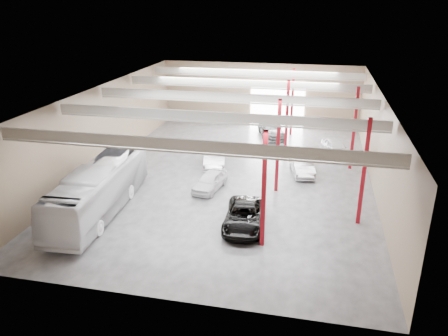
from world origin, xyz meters
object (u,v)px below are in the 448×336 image
at_px(coach_bus, 99,189).
at_px(car_row_c, 271,129).
at_px(black_sedan, 244,216).
at_px(car_right_near, 302,165).
at_px(car_right_far, 335,148).
at_px(car_row_a, 210,181).
at_px(car_row_b, 215,156).

height_order(coach_bus, car_row_c, coach_bus).
bearing_deg(coach_bus, black_sedan, -3.66).
height_order(black_sedan, car_right_near, car_right_near).
xyz_separation_m(car_row_c, car_right_far, (6.49, -4.81, -0.07)).
bearing_deg(coach_bus, car_right_near, 34.23).
distance_m(car_row_a, car_row_b, 5.27).
height_order(car_row_b, car_row_c, car_row_b).
height_order(black_sedan, car_row_c, car_row_c).
bearing_deg(car_right_far, car_row_c, 127.03).
xyz_separation_m(car_row_a, car_right_far, (9.43, 10.05, 0.05)).
xyz_separation_m(black_sedan, car_row_b, (-4.40, 10.40, 0.10)).
height_order(black_sedan, car_row_a, black_sedan).
bearing_deg(car_row_a, coach_bus, -130.05).
bearing_deg(car_row_b, black_sedan, -78.86).
relative_size(coach_bus, black_sedan, 2.24).
bearing_deg(car_right_far, black_sedan, -127.62).
bearing_deg(car_row_b, car_right_far, 13.44).
bearing_deg(car_right_near, car_row_a, -155.58).
distance_m(car_row_a, car_row_c, 15.14).
distance_m(black_sedan, car_row_c, 20.07).
distance_m(car_row_b, car_row_c, 10.38).
height_order(car_row_b, car_right_near, car_row_b).
bearing_deg(car_row_b, car_right_near, -14.45).
xyz_separation_m(car_row_b, car_right_near, (7.50, -0.35, -0.08)).
distance_m(coach_bus, car_row_c, 22.07).
xyz_separation_m(car_row_a, car_right_near, (6.63, 4.85, 0.07)).
distance_m(car_row_a, car_right_near, 8.21).
distance_m(black_sedan, car_row_a, 6.28).
distance_m(car_row_c, car_right_near, 10.67).
relative_size(car_row_a, car_right_near, 0.87).
relative_size(coach_bus, car_right_far, 2.74).
bearing_deg(car_row_a, car_row_c, 89.83).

